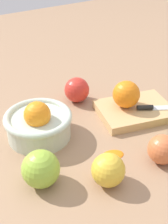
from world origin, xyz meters
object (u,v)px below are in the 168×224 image
Objects in this scene: bowl at (38,123)px; cutting_board at (135,111)px; knife at (156,107)px; apple_front_left_2 at (41,169)px; apple_front_center at (163,149)px; apple_front_left at (108,170)px; orange_on_board at (126,94)px; apple_back_center at (77,90)px.

cutting_board is (0.28, -0.05, -0.03)m from bowl.
apple_front_left_2 is (-0.38, -0.06, 0.01)m from knife.
apple_front_center is (0.20, -0.24, -0.01)m from bowl.
knife is (0.32, -0.09, -0.01)m from bowl.
apple_front_center is (0.15, -0.01, -0.00)m from apple_front_left.
apple_front_left reaches higher than cutting_board.
bowl reaches higher than orange_on_board.
knife is 0.39m from apple_front_left_2.
apple_front_left is at bearing 175.19° from apple_front_center.
cutting_board is 0.28m from apple_front_left.
orange_on_board is 0.54× the size of knife.
cutting_board is 0.20m from apple_front_center.
bowl is at bearing 103.27° from apple_front_left.
apple_front_center is (-0.06, -0.20, -0.03)m from orange_on_board.
bowl is 0.28m from cutting_board.
apple_front_left_2 is (-0.12, 0.08, 0.00)m from apple_front_left.
apple_back_center is (0.17, 0.10, -0.00)m from bowl.
cutting_board is 0.06m from knife.
bowl is 0.23m from apple_front_left.
knife is at bearing -52.89° from apple_back_center.
bowl is 2.25× the size of orange_on_board.
cutting_board is at bearing 67.10° from apple_front_center.
apple_back_center reaches higher than apple_front_left.
apple_front_center is at bearing -4.81° from apple_front_left.
bowl reaches higher than apple_front_left_2.
apple_front_center is at bearing -105.60° from orange_on_board.
apple_front_left_2 reaches higher than apple_front_left.
apple_front_left is at bearing -136.61° from orange_on_board.
knife is at bearing -42.07° from orange_on_board.
apple_front_left_2 is at bearing -164.37° from cutting_board.
apple_back_center reaches higher than knife.
bowl reaches higher than cutting_board.
bowl is at bearing 66.25° from apple_front_left_2.
apple_back_center reaches higher than cutting_board.
orange_on_board reaches higher than apple_front_left.
apple_back_center is 0.34m from apple_front_center.
apple_front_left reaches higher than knife.
cutting_board is 2.82× the size of apple_front_left.
orange_on_board reaches higher than apple_front_left_2.
apple_back_center reaches higher than apple_front_center.
orange_on_board is 0.34m from apple_front_left_2.
knife is at bearing -40.69° from cutting_board.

